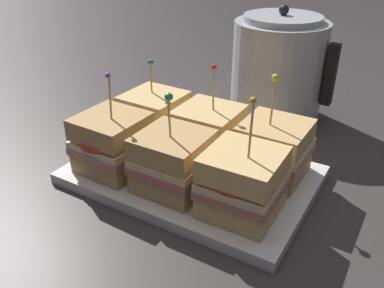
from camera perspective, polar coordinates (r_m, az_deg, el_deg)
The scene contains 9 objects.
ground_plane at distance 0.68m, azimuth 0.00°, elevation -4.98°, with size 6.00×6.00×0.00m, color #383333.
serving_platter at distance 0.67m, azimuth 0.00°, elevation -4.34°, with size 0.38×0.25×0.02m.
sandwich_front_left at distance 0.66m, azimuth -11.11°, elevation 0.15°, with size 0.11×0.11×0.17m.
sandwich_front_center at distance 0.60m, azimuth -2.86°, elevation -2.39°, with size 0.10×0.10×0.16m.
sandwich_front_right at distance 0.56m, azimuth 7.10°, elevation -5.48°, with size 0.11×0.11×0.18m.
sandwich_back_left at distance 0.74m, azimuth -5.27°, elevation 3.78°, with size 0.11×0.11×0.15m.
sandwich_back_center at distance 0.69m, azimuth 2.20°, elevation 1.60°, with size 0.10×0.10×0.17m.
sandwich_back_right at distance 0.65m, azimuth 11.37°, elevation -0.72°, with size 0.10×0.10×0.17m.
kettle_steel at distance 0.88m, azimuth 11.99°, elevation 10.28°, with size 0.21×0.19×0.23m.
Camera 1 is at (0.29, -0.48, 0.37)m, focal length 38.00 mm.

